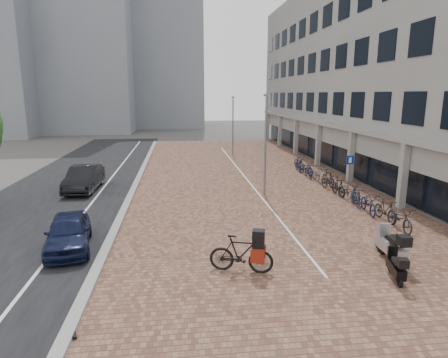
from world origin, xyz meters
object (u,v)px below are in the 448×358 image
Objects in this scene: scooter_front at (387,242)px; hero_bike at (241,253)px; scooter_mid at (396,266)px; car_dark at (84,178)px; parking_sign at (349,169)px; car_navy at (68,232)px; scooter_back at (392,245)px.

hero_bike is at bearing -171.47° from scooter_front.
hero_bike is 1.57× the size of scooter_mid.
hero_bike reaches higher than car_dark.
parking_sign is (7.54, 8.74, 0.89)m from hero_bike.
car_navy is 1.75× the size of hero_bike.
car_navy is 2.75× the size of scooter_front.
hero_bike is (7.60, -11.91, -0.08)m from car_dark.
car_navy is 1.64× the size of parking_sign.
scooter_front is at bearing 83.49° from scooter_mid.
car_dark is 17.42m from scooter_back.
hero_bike is 4.82m from scooter_mid.
car_navy is at bearing 170.15° from scooter_back.
scooter_front is at bearing -64.88° from hero_bike.
car_dark is at bearing 49.81° from hero_bike.
scooter_mid is 10.30m from parking_sign.
scooter_mid is at bearing -29.63° from car_navy.
hero_bike is at bearing -34.12° from car_navy.
car_dark is (-1.51, 9.21, 0.09)m from car_navy.
scooter_back is at bearing -70.87° from hero_bike.
scooter_mid is 0.78× the size of scooter_back.
scooter_back is 0.76× the size of parking_sign.
parking_sign is (2.28, 8.57, 0.94)m from scooter_back.
hero_bike is 11.58m from parking_sign.
car_dark is at bearing 140.04° from scooter_front.
car_navy is 6.67m from hero_bike.
parking_sign reaches higher than car_dark.
scooter_front is 1.00× the size of scooter_mid.
scooter_mid is 1.41m from scooter_back.
scooter_mid is at bearing -111.47° from scooter_back.
car_navy is 9.33m from car_dark.
hero_bike is at bearing -175.41° from scooter_back.
car_dark is at bearing 140.35° from scooter_back.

